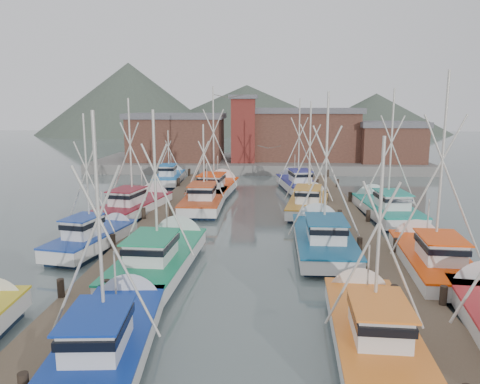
{
  "coord_description": "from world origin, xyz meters",
  "views": [
    {
      "loc": [
        0.57,
        -27.42,
        8.47
      ],
      "look_at": [
        -0.99,
        4.06,
        2.6
      ],
      "focal_mm": 35.0,
      "sensor_mm": 36.0,
      "label": 1
    }
  ],
  "objects_px": {
    "lookout_tower": "(243,128)",
    "boat_4": "(162,256)",
    "boat_12": "(216,188)",
    "boat_1": "(370,327)",
    "boat_0": "(111,338)",
    "boat_8": "(205,199)"
  },
  "relations": [
    {
      "from": "lookout_tower",
      "to": "boat_1",
      "type": "distance_m",
      "value": 45.42
    },
    {
      "from": "boat_4",
      "to": "boat_12",
      "type": "height_order",
      "value": "boat_12"
    },
    {
      "from": "boat_4",
      "to": "boat_12",
      "type": "bearing_deg",
      "value": 91.5
    },
    {
      "from": "lookout_tower",
      "to": "boat_4",
      "type": "xyz_separation_m",
      "value": [
        -2.67,
        -37.21,
        -4.87
      ]
    },
    {
      "from": "boat_1",
      "to": "boat_4",
      "type": "height_order",
      "value": "boat_4"
    },
    {
      "from": "boat_8",
      "to": "boat_12",
      "type": "bearing_deg",
      "value": 87.42
    },
    {
      "from": "boat_4",
      "to": "boat_12",
      "type": "xyz_separation_m",
      "value": [
        0.73,
        20.67,
        0.01
      ]
    },
    {
      "from": "boat_12",
      "to": "lookout_tower",
      "type": "bearing_deg",
      "value": 88.93
    },
    {
      "from": "lookout_tower",
      "to": "boat_8",
      "type": "height_order",
      "value": "lookout_tower"
    },
    {
      "from": "boat_8",
      "to": "boat_1",
      "type": "bearing_deg",
      "value": -68.42
    },
    {
      "from": "boat_1",
      "to": "boat_4",
      "type": "relative_size",
      "value": 0.86
    },
    {
      "from": "boat_0",
      "to": "boat_1",
      "type": "distance_m",
      "value": 9.07
    },
    {
      "from": "boat_0",
      "to": "boat_1",
      "type": "xyz_separation_m",
      "value": [
        8.99,
        1.23,
        -0.0
      ]
    },
    {
      "from": "boat_4",
      "to": "boat_12",
      "type": "distance_m",
      "value": 20.69
    },
    {
      "from": "boat_12",
      "to": "boat_0",
      "type": "bearing_deg",
      "value": -85.55
    },
    {
      "from": "boat_8",
      "to": "boat_12",
      "type": "xyz_separation_m",
      "value": [
        0.31,
        5.53,
        0.01
      ]
    },
    {
      "from": "boat_0",
      "to": "boat_12",
      "type": "relative_size",
      "value": 0.81
    },
    {
      "from": "boat_0",
      "to": "lookout_tower",
      "type": "bearing_deg",
      "value": 82.58
    },
    {
      "from": "boat_8",
      "to": "boat_12",
      "type": "relative_size",
      "value": 0.89
    },
    {
      "from": "boat_1",
      "to": "boat_8",
      "type": "relative_size",
      "value": 0.9
    },
    {
      "from": "lookout_tower",
      "to": "boat_8",
      "type": "distance_m",
      "value": 22.72
    },
    {
      "from": "boat_1",
      "to": "boat_0",
      "type": "bearing_deg",
      "value": -168.9
    }
  ]
}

